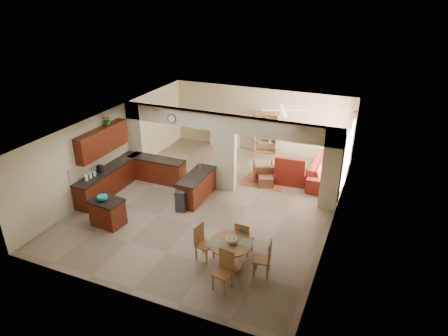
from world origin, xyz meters
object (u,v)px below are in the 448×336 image
at_px(kitchen_island, 108,212).
at_px(armchair, 263,171).
at_px(sofa, 326,171).
at_px(dining_table, 231,251).

height_order(kitchen_island, armchair, kitchen_island).
bearing_deg(armchair, kitchen_island, 31.16).
bearing_deg(sofa, kitchen_island, 134.29).
xyz_separation_m(dining_table, armchair, (-0.80, 5.34, -0.17)).
height_order(kitchen_island, dining_table, kitchen_island).
bearing_deg(armchair, sofa, 176.67).
bearing_deg(kitchen_island, armchair, 60.14).
height_order(dining_table, armchair, dining_table).
relative_size(kitchen_island, dining_table, 0.92).
distance_m(dining_table, armchair, 5.40).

